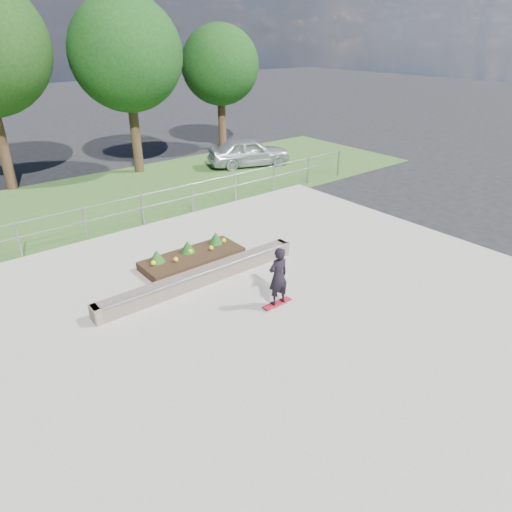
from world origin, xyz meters
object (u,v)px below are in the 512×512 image
(parked_car, at_px, (249,152))
(planter_bed, at_px, (192,256))
(grind_ledge, at_px, (202,276))
(skateboarder, at_px, (278,277))

(parked_car, bearing_deg, planter_bed, 153.30)
(grind_ledge, xyz_separation_m, planter_bed, (0.45, 1.25, -0.02))
(grind_ledge, xyz_separation_m, skateboarder, (0.84, -2.12, 0.62))
(planter_bed, bearing_deg, parked_car, 43.10)
(planter_bed, xyz_separation_m, skateboarder, (0.39, -3.37, 0.64))
(planter_bed, distance_m, parked_car, 11.01)
(planter_bed, distance_m, skateboarder, 3.45)
(grind_ledge, bearing_deg, skateboarder, -68.37)
(planter_bed, xyz_separation_m, parked_car, (8.03, 7.52, 0.45))
(skateboarder, xyz_separation_m, parked_car, (7.65, 10.89, -0.18))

